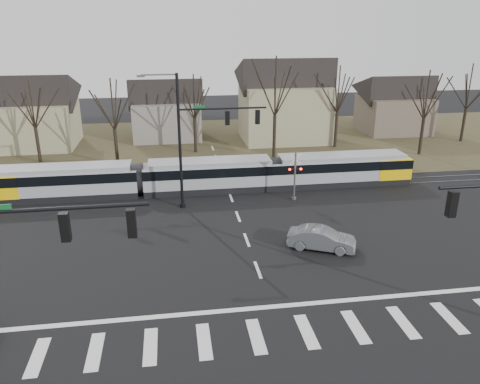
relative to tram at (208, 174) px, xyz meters
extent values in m
plane|color=black|center=(1.68, -16.00, -1.47)|extent=(140.00, 140.00, 0.00)
cube|color=#38331E|center=(1.68, 16.00, -1.47)|extent=(140.00, 28.00, 0.01)
cube|color=silver|center=(-9.12, -20.00, -1.47)|extent=(0.60, 2.60, 0.01)
cube|color=silver|center=(-6.72, -20.00, -1.47)|extent=(0.60, 2.60, 0.01)
cube|color=silver|center=(-4.32, -20.00, -1.47)|extent=(0.60, 2.60, 0.01)
cube|color=silver|center=(-1.92, -20.00, -1.47)|extent=(0.60, 2.60, 0.01)
cube|color=silver|center=(0.48, -20.00, -1.47)|extent=(0.60, 2.60, 0.01)
cube|color=silver|center=(2.88, -20.00, -1.47)|extent=(0.60, 2.60, 0.01)
cube|color=silver|center=(5.28, -20.00, -1.47)|extent=(0.60, 2.60, 0.01)
cube|color=silver|center=(7.68, -20.00, -1.47)|extent=(0.60, 2.60, 0.01)
cube|color=silver|center=(10.08, -20.00, -1.47)|extent=(0.60, 2.60, 0.01)
cube|color=silver|center=(1.68, -17.80, -1.47)|extent=(28.00, 0.35, 0.01)
cube|color=silver|center=(1.68, -14.00, -1.47)|extent=(0.18, 2.00, 0.01)
cube|color=silver|center=(1.68, -10.00, -1.47)|extent=(0.18, 2.00, 0.01)
cube|color=silver|center=(1.68, -6.00, -1.47)|extent=(0.18, 2.00, 0.01)
cube|color=silver|center=(1.68, -2.00, -1.47)|extent=(0.18, 2.00, 0.01)
cube|color=silver|center=(1.68, 2.00, -1.47)|extent=(0.18, 2.00, 0.01)
cube|color=silver|center=(1.68, 6.00, -1.47)|extent=(0.18, 2.00, 0.01)
cube|color=silver|center=(1.68, 10.00, -1.47)|extent=(0.18, 2.00, 0.01)
cube|color=silver|center=(1.68, 14.00, -1.47)|extent=(0.18, 2.00, 0.01)
cube|color=#59595E|center=(1.68, -0.90, -1.44)|extent=(90.00, 0.12, 0.06)
cube|color=#59595E|center=(1.68, 0.50, -1.44)|extent=(90.00, 0.12, 0.06)
cube|color=gray|center=(-11.87, 0.00, -0.12)|extent=(12.04, 2.59, 2.70)
cube|color=black|center=(-11.87, 0.00, 0.43)|extent=(12.06, 2.63, 0.79)
cube|color=yellow|center=(-16.41, 0.00, -0.04)|extent=(2.96, 2.65, 1.81)
cube|color=gray|center=(0.16, 0.00, -0.12)|extent=(11.11, 2.59, 2.70)
cube|color=black|center=(0.16, 0.00, 0.43)|extent=(11.13, 2.63, 0.79)
cube|color=gray|center=(11.74, 0.00, -0.12)|extent=(12.04, 2.59, 2.70)
cube|color=black|center=(11.74, 0.00, 0.43)|extent=(12.06, 2.63, 0.79)
cube|color=yellow|center=(16.28, 0.00, -0.04)|extent=(2.96, 2.65, 1.81)
imported|color=slate|center=(6.15, -11.94, -0.77)|extent=(4.64, 5.36, 1.40)
cylinder|color=black|center=(-7.07, -22.00, 6.13)|extent=(6.50, 0.14, 0.14)
cube|color=black|center=(-6.75, -22.00, 5.43)|extent=(0.32, 0.32, 1.05)
sphere|color=#FF0C07|center=(-6.75, -22.00, 5.76)|extent=(0.22, 0.22, 0.22)
cube|color=black|center=(-4.47, -22.00, 5.43)|extent=(0.32, 0.32, 1.05)
sphere|color=#FF0C07|center=(-4.47, -22.00, 5.76)|extent=(0.22, 0.22, 0.22)
cube|color=black|center=(7.83, -22.00, 5.43)|extent=(0.32, 0.32, 1.05)
sphere|color=#FF0C07|center=(7.83, -22.00, 5.76)|extent=(0.22, 0.22, 0.22)
cylinder|color=black|center=(-2.32, -3.50, 3.63)|extent=(0.22, 0.22, 10.20)
cylinder|color=black|center=(-2.32, -3.50, -1.32)|extent=(0.44, 0.44, 0.30)
cylinder|color=black|center=(0.93, -3.50, 6.13)|extent=(6.50, 0.14, 0.14)
cube|color=#0C5926|center=(-0.82, -3.50, 6.28)|extent=(0.90, 0.03, 0.22)
cube|color=black|center=(1.25, -3.50, 5.43)|extent=(0.32, 0.32, 1.05)
sphere|color=#FF0C07|center=(1.25, -3.50, 5.76)|extent=(0.22, 0.22, 0.22)
cube|color=black|center=(3.53, -3.50, 5.43)|extent=(0.32, 0.32, 1.05)
sphere|color=#FF0C07|center=(3.53, -3.50, 5.76)|extent=(0.22, 0.22, 0.22)
cube|color=#59595B|center=(-4.82, -3.50, 8.55)|extent=(0.55, 0.22, 0.14)
cylinder|color=#59595B|center=(6.68, -3.20, 0.53)|extent=(0.14, 0.14, 4.00)
cylinder|color=#59595B|center=(6.68, -3.20, -1.37)|extent=(0.36, 0.36, 0.20)
cube|color=silver|center=(6.68, -3.20, 1.93)|extent=(0.95, 0.04, 0.95)
cube|color=silver|center=(6.68, -3.20, 1.93)|extent=(0.95, 0.04, 0.95)
cube|color=black|center=(6.68, -3.20, 1.13)|extent=(1.00, 0.10, 0.12)
sphere|color=#FF0C07|center=(6.23, -3.28, 1.13)|extent=(0.18, 0.18, 0.18)
sphere|color=#FF0C07|center=(7.13, -3.28, 1.13)|extent=(0.18, 0.18, 0.18)
cube|color=gray|center=(-18.32, 18.00, 1.03)|extent=(9.00, 8.00, 5.00)
cube|color=slate|center=(-3.32, 20.00, 0.78)|extent=(8.00, 7.00, 4.50)
cube|color=gray|center=(10.68, 17.00, 1.78)|extent=(10.00, 8.00, 6.50)
cube|color=brown|center=(25.68, 19.00, 0.78)|extent=(8.00, 7.00, 4.50)
camera|label=1|loc=(-2.93, -37.59, 12.18)|focal=35.00mm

